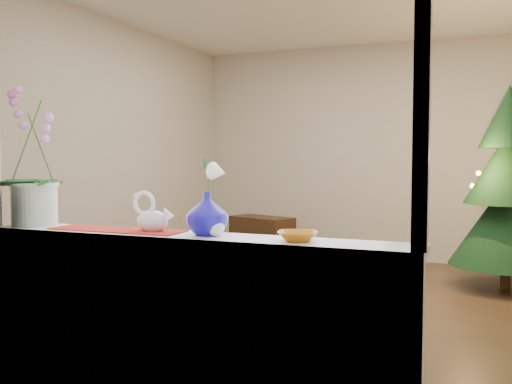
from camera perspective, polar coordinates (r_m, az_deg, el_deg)
ground at (r=5.05m, az=6.38°, el=-11.26°), size 5.00×5.00×0.00m
wall_back at (r=7.33m, az=11.75°, el=3.90°), size 4.50×0.10×2.70m
wall_front at (r=2.57m, az=-8.70°, el=4.99°), size 4.50×0.10×2.70m
wall_left at (r=5.90m, az=-15.11°, el=4.00°), size 0.10×5.00×2.70m
window_apron at (r=2.73m, az=-8.08°, el=-14.47°), size 2.20×0.08×0.88m
windowsill at (r=2.71m, az=-7.20°, el=-4.63°), size 2.20×0.26×0.04m
window_frame at (r=2.63m, az=-8.43°, el=12.63°), size 2.22×0.06×1.60m
runner at (r=2.91m, az=-13.77°, el=-3.69°), size 0.70×0.20×0.01m
orchid_pot at (r=3.23m, az=-21.38°, el=3.45°), size 0.32×0.32×0.75m
swan at (r=2.80m, az=-10.32°, el=-2.04°), size 0.24×0.15×0.19m
blue_vase at (r=2.65m, az=-4.90°, el=-1.82°), size 0.25×0.25×0.23m
lily at (r=2.64m, az=-4.93°, el=2.58°), size 0.13×0.07×0.17m
paperweight at (r=2.61m, az=-4.04°, el=-3.61°), size 0.09×0.09×0.08m
amber_dish at (r=2.46m, az=4.18°, el=-4.50°), size 0.19×0.19×0.04m
xmas_tree at (r=6.05m, az=23.86°, el=0.40°), size 1.24×1.24×1.98m
side_table at (r=6.92m, az=0.60°, el=-4.84°), size 0.84×0.63×0.57m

